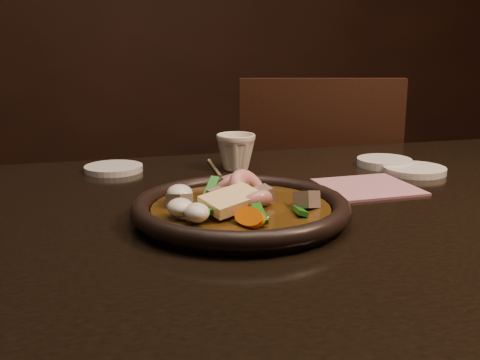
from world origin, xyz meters
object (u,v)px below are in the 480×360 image
object	(u,v)px
plate	(241,210)
chair	(312,224)
tea_cup	(236,151)
table	(397,246)

from	to	relation	value
plate	chair	bearing A→B (deg)	59.92
chair	tea_cup	xyz separation A→B (m)	(-0.32, -0.38, 0.30)
chair	plate	world-z (taller)	chair
table	plate	world-z (taller)	plate
chair	tea_cup	distance (m)	0.58
chair	table	bearing A→B (deg)	94.34
plate	tea_cup	bearing A→B (deg)	76.03
chair	plate	xyz separation A→B (m)	(-0.40, -0.69, 0.27)
table	chair	xyz separation A→B (m)	(0.13, 0.66, -0.18)
table	plate	xyz separation A→B (m)	(-0.27, -0.03, 0.09)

